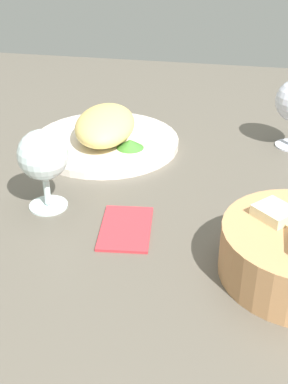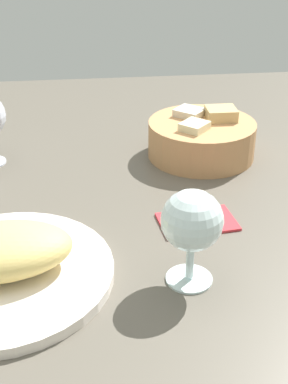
{
  "view_description": "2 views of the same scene",
  "coord_description": "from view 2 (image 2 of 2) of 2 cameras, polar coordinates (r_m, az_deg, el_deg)",
  "views": [
    {
      "loc": [
        71.48,
        9.19,
        40.13
      ],
      "look_at": [
        9.17,
        -3.04,
        3.1
      ],
      "focal_mm": 47.04,
      "sensor_mm": 36.0,
      "label": 1
    },
    {
      "loc": [
        -0.59,
        -67.59,
        40.53
      ],
      "look_at": [
        6.99,
        -3.45,
        5.02
      ],
      "focal_mm": 48.78,
      "sensor_mm": 36.0,
      "label": 2
    }
  ],
  "objects": [
    {
      "name": "ground_plane",
      "position": [
        0.79,
        -5.32,
        -2.91
      ],
      "size": [
        140.0,
        140.0,
        2.0
      ],
      "primitive_type": "cube",
      "color": "#5A5449"
    },
    {
      "name": "plate",
      "position": [
        0.67,
        -15.09,
        -8.65
      ],
      "size": [
        27.29,
        27.29,
        1.4
      ],
      "primitive_type": "cylinder",
      "color": "white",
      "rests_on": "ground_plane"
    },
    {
      "name": "omelette",
      "position": [
        0.65,
        -15.47,
        -6.21
      ],
      "size": [
        18.41,
        12.41,
        5.57
      ],
      "primitive_type": "ellipsoid",
      "rotation": [
        0.0,
        0.0,
        0.1
      ],
      "color": "#DEC16B",
      "rests_on": "plate"
    },
    {
      "name": "lettuce_garnish",
      "position": [
        0.7,
        -12.34,
        -4.94
      ],
      "size": [
        4.97,
        4.97,
        1.61
      ],
      "primitive_type": "cone",
      "color": "#3E7E2D",
      "rests_on": "plate"
    },
    {
      "name": "bread_basket",
      "position": [
        0.96,
        6.32,
        5.95
      ],
      "size": [
        19.36,
        19.36,
        8.67
      ],
      "color": "tan",
      "rests_on": "ground_plane"
    },
    {
      "name": "wine_glass_near",
      "position": [
        0.61,
        5.26,
        -3.47
      ],
      "size": [
        7.41,
        7.41,
        12.34
      ],
      "color": "silver",
      "rests_on": "ground_plane"
    },
    {
      "name": "folded_napkin",
      "position": [
        0.76,
        5.85,
        -3.12
      ],
      "size": [
        11.72,
        8.21,
        0.8
      ],
      "primitive_type": "cube",
      "rotation": [
        0.0,
        0.0,
        0.11
      ],
      "color": "red",
      "rests_on": "ground_plane"
    }
  ]
}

